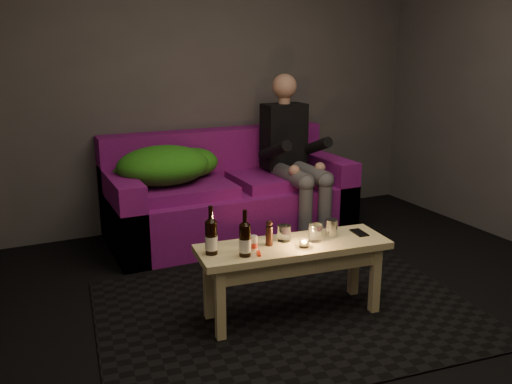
% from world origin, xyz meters
% --- Properties ---
extents(floor, '(4.50, 4.50, 0.00)m').
position_xyz_m(floor, '(0.00, 0.00, 0.00)').
color(floor, black).
rests_on(floor, ground).
extents(room, '(4.50, 4.50, 4.50)m').
position_xyz_m(room, '(0.00, 0.47, 1.64)').
color(room, silver).
rests_on(room, ground).
extents(rug, '(2.47, 1.91, 0.01)m').
position_xyz_m(rug, '(-0.32, 0.31, 0.01)').
color(rug, black).
rests_on(rug, floor).
extents(sofa, '(2.06, 0.93, 0.88)m').
position_xyz_m(sofa, '(-0.10, 1.82, 0.32)').
color(sofa, '#740F6B').
rests_on(sofa, floor).
extents(green_blanket, '(0.90, 0.62, 0.31)m').
position_xyz_m(green_blanket, '(-0.63, 1.81, 0.67)').
color(green_blanket, '#1F7715').
rests_on(green_blanket, sofa).
extents(person, '(0.37, 0.85, 1.37)m').
position_xyz_m(person, '(0.44, 1.65, 0.71)').
color(person, black).
rests_on(person, sofa).
extents(coffee_table, '(1.19, 0.48, 0.47)m').
position_xyz_m(coffee_table, '(-0.32, 0.26, 0.39)').
color(coffee_table, '#D5BE7D').
rests_on(coffee_table, rug).
extents(beer_bottle_a, '(0.07, 0.07, 0.28)m').
position_xyz_m(beer_bottle_a, '(-0.82, 0.31, 0.58)').
color(beer_bottle_a, black).
rests_on(beer_bottle_a, coffee_table).
extents(beer_bottle_b, '(0.07, 0.07, 0.27)m').
position_xyz_m(beer_bottle_b, '(-0.66, 0.20, 0.57)').
color(beer_bottle_b, black).
rests_on(beer_bottle_b, coffee_table).
extents(salt_shaker, '(0.05, 0.05, 0.09)m').
position_xyz_m(salt_shaker, '(-0.58, 0.26, 0.52)').
color(salt_shaker, silver).
rests_on(salt_shaker, coffee_table).
extents(pepper_mill, '(0.06, 0.06, 0.12)m').
position_xyz_m(pepper_mill, '(-0.47, 0.29, 0.53)').
color(pepper_mill, black).
rests_on(pepper_mill, coffee_table).
extents(tumbler_back, '(0.08, 0.08, 0.10)m').
position_xyz_m(tumbler_back, '(-0.35, 0.33, 0.52)').
color(tumbler_back, white).
rests_on(tumbler_back, coffee_table).
extents(tealight, '(0.06, 0.06, 0.04)m').
position_xyz_m(tealight, '(-0.29, 0.18, 0.49)').
color(tealight, white).
rests_on(tealight, coffee_table).
extents(tumbler_front, '(0.10, 0.10, 0.10)m').
position_xyz_m(tumbler_front, '(-0.18, 0.24, 0.52)').
color(tumbler_front, white).
rests_on(tumbler_front, coffee_table).
extents(steel_cup, '(0.10, 0.10, 0.10)m').
position_xyz_m(steel_cup, '(-0.04, 0.28, 0.53)').
color(steel_cup, '#AFB0B6').
rests_on(steel_cup, coffee_table).
extents(smartphone, '(0.08, 0.14, 0.01)m').
position_xyz_m(smartphone, '(0.14, 0.24, 0.48)').
color(smartphone, black).
rests_on(smartphone, coffee_table).
extents(red_lighter, '(0.04, 0.07, 0.01)m').
position_xyz_m(red_lighter, '(-0.58, 0.19, 0.48)').
color(red_lighter, red).
rests_on(red_lighter, coffee_table).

